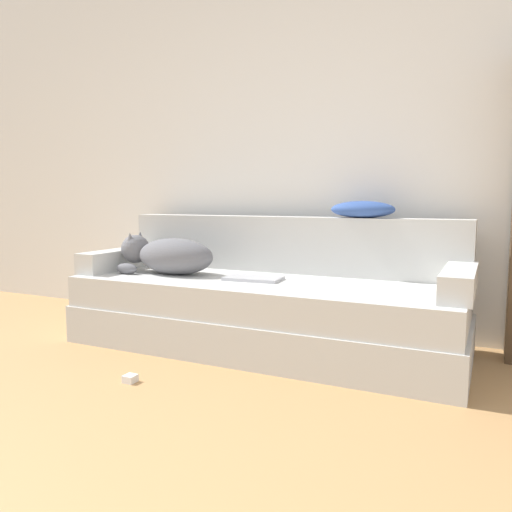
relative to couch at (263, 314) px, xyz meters
The scene contains 9 objects.
wall_back 1.30m from the couch, 78.79° to the left, with size 7.75×0.06×2.70m.
couch is the anchor object (origin of this frame).
couch_backrest 0.52m from the couch, 90.00° to the left, with size 2.24×0.15×0.36m.
couch_arm_left 1.10m from the couch, behind, with size 0.15×0.65×0.13m.
couch_arm_right 1.10m from the couch, ahead, with size 0.15×0.65×0.13m.
dog 0.72m from the couch, behind, with size 0.67×0.30×0.26m.
laptop 0.22m from the couch, 149.51° to the right, with size 0.34×0.22×0.02m.
throw_pillow 0.86m from the couch, 35.19° to the left, with size 0.38×0.21×0.10m.
power_adapter 0.88m from the couch, 113.24° to the right, with size 0.06×0.06×0.04m.
Camera 1 is at (1.09, -0.25, 0.88)m, focal length 35.00 mm.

